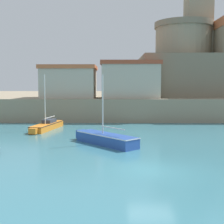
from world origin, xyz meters
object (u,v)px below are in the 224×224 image
object	(u,v)px
sailboat_blue_0	(105,138)
harbor_shed_mid_row	(130,79)
fortress	(183,69)
harbor_shed_near_wharf	(69,82)
sailboat_orange_4	(47,126)

from	to	relation	value
sailboat_blue_0	harbor_shed_mid_row	size ratio (longest dim) A/B	0.74
fortress	harbor_shed_near_wharf	bearing A→B (deg)	-162.89
sailboat_orange_4	harbor_shed_near_wharf	size ratio (longest dim) A/B	0.93
fortress	harbor_shed_mid_row	bearing A→B (deg)	-145.41
sailboat_blue_0	harbor_shed_near_wharf	size ratio (longest dim) A/B	0.79
fortress	harbor_shed_near_wharf	xyz separation A→B (m)	(-16.00, -4.93, -1.86)
fortress	harbor_shed_mid_row	distance (m)	9.85
sailboat_blue_0	sailboat_orange_4	xyz separation A→B (m)	(-6.25, 7.78, -0.05)
sailboat_blue_0	sailboat_orange_4	size ratio (longest dim) A/B	0.85
sailboat_orange_4	fortress	world-z (taller)	fortress
fortress	sailboat_orange_4	bearing A→B (deg)	-139.66
sailboat_blue_0	fortress	distance (m)	25.49
fortress	harbor_shed_near_wharf	size ratio (longest dim) A/B	1.73
sailboat_orange_4	harbor_shed_near_wharf	world-z (taller)	harbor_shed_near_wharf
harbor_shed_mid_row	sailboat_orange_4	bearing A→B (deg)	-135.25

